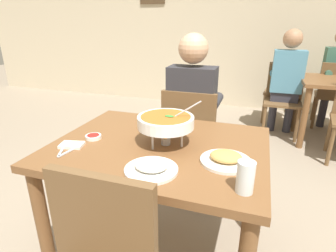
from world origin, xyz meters
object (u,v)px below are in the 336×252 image
Objects in this scene: sauce_dish at (93,137)px; drink_glass at (245,179)px; chair_bg_corner at (289,88)px; chair_diner_main at (191,136)px; dining_table_main at (159,163)px; chair_bg_left at (283,95)px; chair_bg_right at (334,92)px; appetizer_plate at (226,159)px; curry_bowl at (166,122)px; rice_plate at (151,167)px; patron_bg_left at (287,77)px; diner_main at (193,107)px.

sauce_dish is 0.89m from drink_glass.
sauce_dish is at bearing -113.36° from chair_bg_corner.
dining_table_main is at bearing -90.00° from chair_diner_main.
chair_diner_main is (-0.00, 0.73, -0.13)m from dining_table_main.
chair_bg_left is (0.32, 2.74, -0.31)m from drink_glass.
chair_bg_left is 1.00× the size of chair_bg_corner.
appetizer_plate is at bearing -110.29° from chair_bg_right.
curry_bowl is at bearing 162.54° from appetizer_plate.
rice_plate reaches higher than dining_table_main.
sauce_dish is at bearing -122.66° from chair_bg_right.
chair_bg_left is (0.72, 2.71, -0.27)m from rice_plate.
chair_bg_left reaches higher than drink_glass.
drink_glass is (0.85, -0.27, 0.05)m from sauce_dish.
chair_diner_main reaches higher than rice_plate.
patron_bg_left is (1.18, 2.44, -0.02)m from sauce_dish.
rice_plate is 0.41m from drink_glass.
chair_bg_corner is 0.55m from patron_bg_left.
rice_plate is at bearing -148.14° from appetizer_plate.
appetizer_plate is 2.57m from chair_bg_left.
rice_plate is 1.85× the size of drink_glass.
patron_bg_left is (0.79, 1.62, 0.00)m from diner_main.
chair_bg_corner is at bearing 67.59° from chair_diner_main.
chair_bg_corner is at bearing 77.81° from chair_bg_left.
sauce_dish is at bearing -172.25° from curry_bowl.
diner_main is 1.06m from rice_plate.
dining_table_main is 3.02m from chair_bg_corner.
drink_glass is (0.47, -0.32, 0.18)m from dining_table_main.
chair_bg_right is (1.82, 2.84, -0.26)m from sauce_dish.
appetizer_plate is at bearing -99.65° from patron_bg_left.
appetizer_plate is (0.37, -0.83, 0.27)m from chair_diner_main.
diner_main is 5.46× the size of appetizer_plate.
chair_bg_corner is (0.51, 2.98, -0.27)m from appetizer_plate.
patron_bg_left is (0.73, 2.68, -0.03)m from rice_plate.
chair_diner_main is 1.00× the size of chair_bg_corner.
diner_main is (0.00, 0.77, 0.11)m from dining_table_main.
chair_bg_left is at bearing 65.04° from chair_diner_main.
chair_diner_main is 0.91m from sauce_dish.
diner_main is at bearing 90.00° from chair_diner_main.
appetizer_plate is 2.67× the size of sauce_dish.
chair_bg_corner is (0.89, 2.11, -0.24)m from diner_main.
sauce_dish is at bearing 152.22° from rice_plate.
drink_glass is at bearing -97.38° from chair_bg_corner.
patron_bg_left is at bearing 64.27° from sauce_dish.
rice_plate is at bearing -86.17° from chair_diner_main.
chair_bg_left is at bearing 75.17° from rice_plate.
chair_bg_right is at bearing 54.56° from diner_main.
patron_bg_left is at bearing 74.83° from rice_plate.
patron_bg_left is at bearing 64.35° from chair_diner_main.
patron_bg_left reaches higher than chair_bg_corner.
chair_bg_right is (1.44, 2.02, -0.24)m from diner_main.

